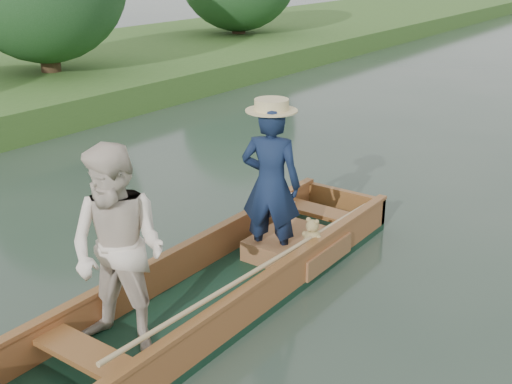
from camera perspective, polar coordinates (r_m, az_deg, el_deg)
The scene contains 2 objects.
ground at distance 6.31m, azimuth -3.23°, elevation -9.67°, with size 120.00×120.00×0.00m, color #283D30.
punt at distance 5.91m, azimuth -4.80°, elevation -5.02°, with size 1.18×5.00×1.83m.
Camera 1 is at (3.47, -4.20, 3.20)m, focal length 45.00 mm.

